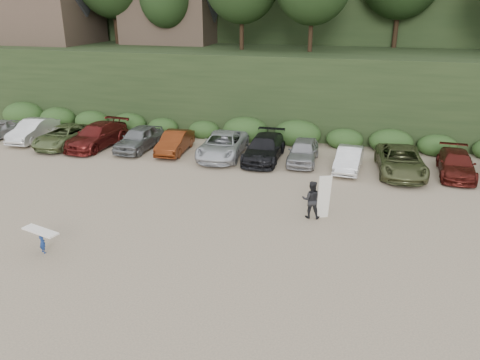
% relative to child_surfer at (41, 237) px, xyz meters
% --- Properties ---
extents(ground, '(120.00, 120.00, 0.00)m').
position_rel_child_surfer_xyz_m(ground, '(6.37, 3.87, -0.70)').
color(ground, tan).
rests_on(ground, ground).
extents(parked_cars, '(39.59, 6.14, 1.61)m').
position_rel_child_surfer_xyz_m(parked_cars, '(4.29, 13.93, 0.06)').
color(parked_cars, '#A6A5AA').
rests_on(parked_cars, ground).
extents(child_surfer, '(1.77, 0.90, 1.02)m').
position_rel_child_surfer_xyz_m(child_surfer, '(0.00, 0.00, 0.00)').
color(child_surfer, navy).
rests_on(child_surfer, ground).
extents(adult_surfer, '(1.38, 0.78, 2.17)m').
position_rel_child_surfer_xyz_m(adult_surfer, '(10.20, 6.23, 0.24)').
color(adult_surfer, black).
rests_on(adult_surfer, ground).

